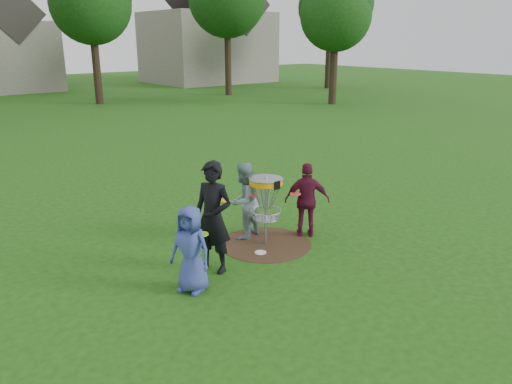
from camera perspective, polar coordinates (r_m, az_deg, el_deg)
ground at (r=9.88m, az=1.10°, el=-5.95°), size 100.00×100.00×0.00m
dirt_patch at (r=9.88m, az=1.10°, el=-5.93°), size 1.80×1.80×0.01m
player_blue at (r=7.95m, az=-7.46°, el=-6.52°), size 0.70×0.82×1.42m
player_black at (r=8.49m, az=-4.94°, el=-2.92°), size 0.72×0.84×1.95m
player_grey at (r=9.94m, az=-1.44°, el=-1.02°), size 0.90×0.79×1.55m
player_maroon at (r=10.07m, az=5.86°, el=-0.94°), size 0.92×0.87×1.53m
disc_on_grass at (r=9.48m, az=0.51°, el=-6.94°), size 0.22×0.22×0.02m
disc_golf_basket at (r=9.53m, az=1.13°, el=-0.31°), size 0.66×0.67×1.38m
held_discs at (r=9.04m, az=-1.08°, el=-1.48°), size 2.73×1.11×0.34m
house_row at (r=41.41m, az=-25.04°, el=16.09°), size 44.50×10.65×11.62m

